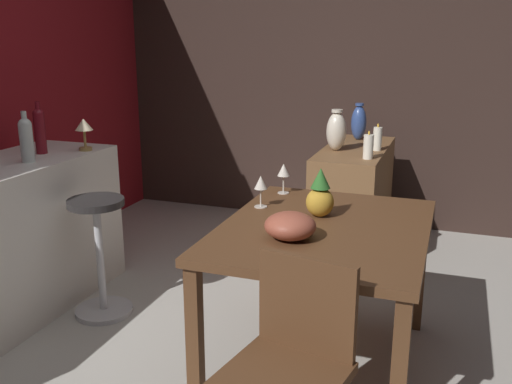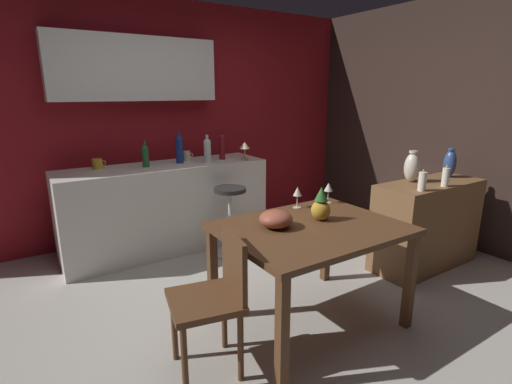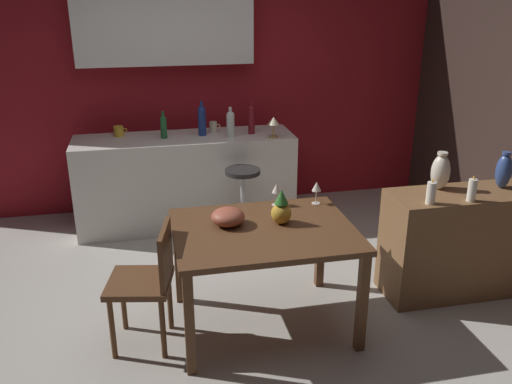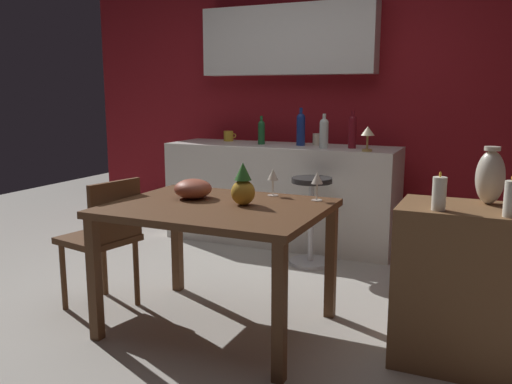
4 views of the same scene
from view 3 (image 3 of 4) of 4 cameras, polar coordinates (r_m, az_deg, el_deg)
ground_plane at (r=4.21m, az=-2.48°, el=-11.32°), size 9.00×9.00×0.00m
wall_kitchen_back at (r=5.68m, az=-6.98°, el=12.30°), size 5.20×0.33×2.60m
dining_table at (r=3.63m, az=0.82°, el=-5.11°), size 1.20×0.94×0.74m
kitchen_counter at (r=5.37m, az=-7.38°, el=1.17°), size 2.10×0.60×0.90m
sideboard_cabinet at (r=4.42m, az=20.42°, el=-5.06°), size 1.10×0.44×0.82m
chair_near_window at (r=3.58m, az=-11.28°, el=-9.05°), size 0.47×0.47×0.84m
bar_stool at (r=4.97m, az=-1.39°, el=-1.20°), size 0.34×0.34×0.71m
wine_glass_left at (r=3.93m, az=2.18°, el=0.30°), size 0.07×0.07×0.17m
wine_glass_right at (r=3.98m, az=6.42°, el=0.50°), size 0.07×0.07×0.17m
pineapple_centerpiece at (r=3.63m, az=2.69°, el=-1.83°), size 0.14×0.14×0.24m
fruit_bowl at (r=3.62m, az=-2.98°, el=-2.64°), size 0.23×0.23×0.12m
wine_bottle_green at (r=5.19m, az=-9.75°, el=6.90°), size 0.06×0.06×0.26m
wine_bottle_ruby at (r=5.27m, az=-0.48°, el=7.79°), size 0.07×0.07×0.32m
wine_bottle_clear at (r=5.14m, az=-2.71°, el=7.29°), size 0.08×0.08×0.29m
wine_bottle_cobalt at (r=5.24m, az=-5.74°, el=7.65°), size 0.08×0.08×0.33m
cup_mustard at (r=5.36m, az=-14.30°, el=6.25°), size 0.13×0.09×0.10m
cup_cream at (r=5.37m, az=-4.53°, el=6.87°), size 0.11×0.07×0.10m
counter_lamp at (r=5.12m, az=1.87°, el=7.31°), size 0.11×0.11×0.20m
pillar_candle_tall at (r=4.09m, az=21.85°, el=0.18°), size 0.06×0.06×0.19m
pillar_candle_short at (r=3.95m, az=18.01°, el=-0.10°), size 0.07×0.07×0.18m
vase_ceramic_ivory at (r=4.24m, az=18.91°, el=2.05°), size 0.14×0.14×0.29m
vase_ceramic_blue at (r=4.44m, az=24.70°, el=2.05°), size 0.12×0.12×0.28m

